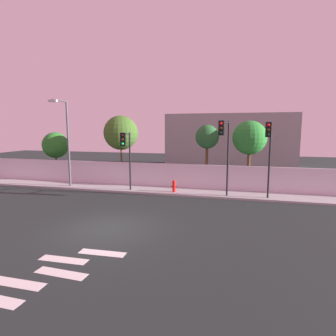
{
  "coord_description": "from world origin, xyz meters",
  "views": [
    {
      "loc": [
        5.92,
        -11.44,
        4.62
      ],
      "look_at": [
        1.22,
        6.5,
        2.04
      ],
      "focal_mm": 29.98,
      "sensor_mm": 36.0,
      "label": 1
    }
  ],
  "objects_px": {
    "street_lamp_curbside": "(66,136)",
    "roadside_tree_rightmost": "(250,138)",
    "traffic_light_center": "(225,142)",
    "roadside_tree_midright": "(207,137)",
    "roadside_tree_midleft": "(121,133)",
    "traffic_light_left": "(269,144)",
    "roadside_tree_leftmost": "(55,145)",
    "traffic_light_right": "(126,149)",
    "fire_hydrant": "(174,186)"
  },
  "relations": [
    {
      "from": "street_lamp_curbside",
      "to": "roadside_tree_rightmost",
      "type": "relative_size",
      "value": 1.25
    },
    {
      "from": "traffic_light_center",
      "to": "roadside_tree_midright",
      "type": "xyz_separation_m",
      "value": [
        -1.59,
        3.99,
        0.17
      ]
    },
    {
      "from": "street_lamp_curbside",
      "to": "roadside_tree_midleft",
      "type": "bearing_deg",
      "value": 47.39
    },
    {
      "from": "street_lamp_curbside",
      "to": "roadside_tree_midright",
      "type": "relative_size",
      "value": 1.33
    },
    {
      "from": "traffic_light_left",
      "to": "street_lamp_curbside",
      "type": "distance_m",
      "value": 14.67
    },
    {
      "from": "street_lamp_curbside",
      "to": "roadside_tree_leftmost",
      "type": "height_order",
      "value": "street_lamp_curbside"
    },
    {
      "from": "traffic_light_center",
      "to": "roadside_tree_midleft",
      "type": "height_order",
      "value": "roadside_tree_midleft"
    },
    {
      "from": "traffic_light_left",
      "to": "roadside_tree_leftmost",
      "type": "distance_m",
      "value": 18.52
    },
    {
      "from": "traffic_light_left",
      "to": "traffic_light_right",
      "type": "xyz_separation_m",
      "value": [
        -9.43,
        -0.2,
        -0.43
      ]
    },
    {
      "from": "roadside_tree_leftmost",
      "to": "fire_hydrant",
      "type": "bearing_deg",
      "value": -14.27
    },
    {
      "from": "traffic_light_left",
      "to": "traffic_light_center",
      "type": "height_order",
      "value": "traffic_light_center"
    },
    {
      "from": "traffic_light_center",
      "to": "roadside_tree_midright",
      "type": "relative_size",
      "value": 1.01
    },
    {
      "from": "traffic_light_right",
      "to": "roadside_tree_leftmost",
      "type": "bearing_deg",
      "value": 155.1
    },
    {
      "from": "fire_hydrant",
      "to": "roadside_tree_midleft",
      "type": "distance_m",
      "value": 7.19
    },
    {
      "from": "traffic_light_left",
      "to": "street_lamp_curbside",
      "type": "xyz_separation_m",
      "value": [
        -14.66,
        0.52,
        0.37
      ]
    },
    {
      "from": "traffic_light_center",
      "to": "traffic_light_right",
      "type": "relative_size",
      "value": 1.18
    },
    {
      "from": "fire_hydrant",
      "to": "roadside_tree_leftmost",
      "type": "bearing_deg",
      "value": 165.73
    },
    {
      "from": "roadside_tree_midleft",
      "to": "traffic_light_right",
      "type": "bearing_deg",
      "value": -61.6
    },
    {
      "from": "roadside_tree_midleft",
      "to": "fire_hydrant",
      "type": "bearing_deg",
      "value": -29.31
    },
    {
      "from": "traffic_light_right",
      "to": "fire_hydrant",
      "type": "xyz_separation_m",
      "value": [
        3.21,
        1.01,
        -2.66
      ]
    },
    {
      "from": "traffic_light_center",
      "to": "roadside_tree_midleft",
      "type": "distance_m",
      "value": 9.78
    },
    {
      "from": "fire_hydrant",
      "to": "roadside_tree_midright",
      "type": "relative_size",
      "value": 0.17
    },
    {
      "from": "traffic_light_left",
      "to": "roadside_tree_midright",
      "type": "distance_m",
      "value": 5.75
    },
    {
      "from": "roadside_tree_leftmost",
      "to": "roadside_tree_midleft",
      "type": "xyz_separation_m",
      "value": [
        6.5,
        0.0,
        1.14
      ]
    },
    {
      "from": "traffic_light_right",
      "to": "roadside_tree_midright",
      "type": "xyz_separation_m",
      "value": [
        5.15,
        4.03,
        0.69
      ]
    },
    {
      "from": "roadside_tree_midleft",
      "to": "roadside_tree_midright",
      "type": "xyz_separation_m",
      "value": [
        7.33,
        0.0,
        -0.33
      ]
    },
    {
      "from": "fire_hydrant",
      "to": "roadside_tree_rightmost",
      "type": "height_order",
      "value": "roadside_tree_rightmost"
    },
    {
      "from": "traffic_light_right",
      "to": "roadside_tree_leftmost",
      "type": "distance_m",
      "value": 9.57
    },
    {
      "from": "roadside_tree_leftmost",
      "to": "roadside_tree_midleft",
      "type": "distance_m",
      "value": 6.6
    },
    {
      "from": "traffic_light_center",
      "to": "street_lamp_curbside",
      "type": "xyz_separation_m",
      "value": [
        -11.97,
        0.67,
        0.29
      ]
    },
    {
      "from": "street_lamp_curbside",
      "to": "roadside_tree_midleft",
      "type": "height_order",
      "value": "street_lamp_curbside"
    },
    {
      "from": "fire_hydrant",
      "to": "roadside_tree_rightmost",
      "type": "xyz_separation_m",
      "value": [
        5.16,
        3.02,
        3.34
      ]
    },
    {
      "from": "street_lamp_curbside",
      "to": "roadside_tree_leftmost",
      "type": "xyz_separation_m",
      "value": [
        -3.45,
        3.32,
        -0.92
      ]
    },
    {
      "from": "traffic_light_left",
      "to": "traffic_light_center",
      "type": "xyz_separation_m",
      "value": [
        -2.69,
        -0.16,
        0.09
      ]
    },
    {
      "from": "roadside_tree_midleft",
      "to": "roadside_tree_midright",
      "type": "distance_m",
      "value": 7.34
    },
    {
      "from": "roadside_tree_midleft",
      "to": "roadside_tree_rightmost",
      "type": "distance_m",
      "value": 10.55
    },
    {
      "from": "roadside_tree_midleft",
      "to": "roadside_tree_midright",
      "type": "relative_size",
      "value": 1.16
    },
    {
      "from": "traffic_light_left",
      "to": "roadside_tree_midleft",
      "type": "height_order",
      "value": "roadside_tree_midleft"
    },
    {
      "from": "roadside_tree_leftmost",
      "to": "roadside_tree_midleft",
      "type": "height_order",
      "value": "roadside_tree_midleft"
    },
    {
      "from": "traffic_light_center",
      "to": "roadside_tree_leftmost",
      "type": "height_order",
      "value": "traffic_light_center"
    },
    {
      "from": "traffic_light_left",
      "to": "roadside_tree_leftmost",
      "type": "xyz_separation_m",
      "value": [
        -18.11,
        3.83,
        -0.55
      ]
    },
    {
      "from": "roadside_tree_leftmost",
      "to": "roadside_tree_rightmost",
      "type": "height_order",
      "value": "roadside_tree_rightmost"
    },
    {
      "from": "traffic_light_right",
      "to": "roadside_tree_midleft",
      "type": "distance_m",
      "value": 4.69
    },
    {
      "from": "street_lamp_curbside",
      "to": "roadside_tree_leftmost",
      "type": "bearing_deg",
      "value": 136.15
    },
    {
      "from": "traffic_light_center",
      "to": "fire_hydrant",
      "type": "bearing_deg",
      "value": 164.73
    },
    {
      "from": "fire_hydrant",
      "to": "roadside_tree_midleft",
      "type": "relative_size",
      "value": 0.15
    },
    {
      "from": "traffic_light_right",
      "to": "fire_hydrant",
      "type": "distance_m",
      "value": 4.29
    },
    {
      "from": "traffic_light_left",
      "to": "traffic_light_right",
      "type": "distance_m",
      "value": 9.44
    },
    {
      "from": "street_lamp_curbside",
      "to": "fire_hydrant",
      "type": "height_order",
      "value": "street_lamp_curbside"
    },
    {
      "from": "fire_hydrant",
      "to": "roadside_tree_rightmost",
      "type": "relative_size",
      "value": 0.16
    }
  ]
}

